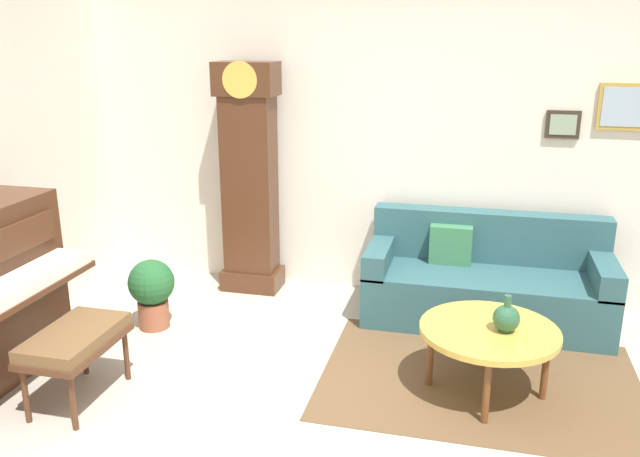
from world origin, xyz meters
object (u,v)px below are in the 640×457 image
piano_bench (75,341)px  couch (485,282)px  potted_plant (152,289)px  coffee_table (489,333)px  green_jug (506,318)px  grandfather_clock (250,185)px

piano_bench → couch: bearing=37.2°
piano_bench → potted_plant: 1.09m
coffee_table → potted_plant: 2.59m
coffee_table → green_jug: bearing=-12.0°
green_jug → potted_plant: 2.69m
piano_bench → couch: couch is taller
couch → potted_plant: bearing=-162.4°
grandfather_clock → couch: (2.06, -0.17, -0.65)m
couch → potted_plant: 2.67m
piano_bench → grandfather_clock: size_ratio=0.34×
coffee_table → grandfather_clock: bearing=146.9°
potted_plant → coffee_table: bearing=-8.3°
green_jug → coffee_table: bearing=168.0°
green_jug → couch: bearing=95.3°
coffee_table → couch: bearing=90.9°
grandfather_clock → couch: bearing=-4.8°
piano_bench → green_jug: bearing=14.8°
grandfather_clock → potted_plant: 1.27m
couch → potted_plant: size_ratio=3.39×
potted_plant → green_jug: bearing=-8.4°
potted_plant → couch: bearing=17.6°
grandfather_clock → potted_plant: size_ratio=3.62×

